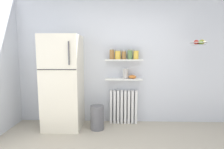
# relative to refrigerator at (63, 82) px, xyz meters

# --- Properties ---
(back_wall) EXTENTS (7.04, 0.10, 2.60)m
(back_wall) POSITION_rel_refrigerator_xyz_m (1.19, 0.37, 0.41)
(back_wall) COLOR silver
(back_wall) RESTS_ON ground_plane
(refrigerator) EXTENTS (0.69, 0.67, 1.77)m
(refrigerator) POSITION_rel_refrigerator_xyz_m (0.00, 0.00, 0.00)
(refrigerator) COLOR silver
(refrigerator) RESTS_ON ground_plane
(radiator) EXTENTS (0.56, 0.12, 0.68)m
(radiator) POSITION_rel_refrigerator_xyz_m (1.17, 0.24, -0.55)
(radiator) COLOR white
(radiator) RESTS_ON ground_plane
(wall_shelf_lower) EXTENTS (0.74, 0.22, 0.02)m
(wall_shelf_lower) POSITION_rel_refrigerator_xyz_m (1.17, 0.21, 0.04)
(wall_shelf_lower) COLOR white
(wall_shelf_upper) EXTENTS (0.74, 0.22, 0.02)m
(wall_shelf_upper) POSITION_rel_refrigerator_xyz_m (1.17, 0.21, 0.42)
(wall_shelf_upper) COLOR white
(storage_jar_0) EXTENTS (0.09, 0.09, 0.20)m
(storage_jar_0) POSITION_rel_refrigerator_xyz_m (0.93, 0.21, 0.53)
(storage_jar_0) COLOR olive
(storage_jar_0) RESTS_ON wall_shelf_upper
(storage_jar_1) EXTENTS (0.11, 0.11, 0.18)m
(storage_jar_1) POSITION_rel_refrigerator_xyz_m (1.05, 0.21, 0.52)
(storage_jar_1) COLOR yellow
(storage_jar_1) RESTS_ON wall_shelf_upper
(storage_jar_2) EXTENTS (0.08, 0.08, 0.17)m
(storage_jar_2) POSITION_rel_refrigerator_xyz_m (1.17, 0.21, 0.52)
(storage_jar_2) COLOR olive
(storage_jar_2) RESTS_ON wall_shelf_upper
(storage_jar_3) EXTENTS (0.10, 0.10, 0.19)m
(storage_jar_3) POSITION_rel_refrigerator_xyz_m (1.29, 0.21, 0.53)
(storage_jar_3) COLOR #5B7F4C
(storage_jar_3) RESTS_ON wall_shelf_upper
(storage_jar_4) EXTENTS (0.10, 0.10, 0.18)m
(storage_jar_4) POSITION_rel_refrigerator_xyz_m (1.41, 0.21, 0.52)
(storage_jar_4) COLOR yellow
(storage_jar_4) RESTS_ON wall_shelf_upper
(vase) EXTENTS (0.11, 0.11, 0.20)m
(vase) POSITION_rel_refrigerator_xyz_m (1.21, 0.21, 0.15)
(vase) COLOR #B2ADA8
(vase) RESTS_ON wall_shelf_lower
(shelf_bowl) EXTENTS (0.16, 0.16, 0.07)m
(shelf_bowl) POSITION_rel_refrigerator_xyz_m (1.34, 0.21, 0.08)
(shelf_bowl) COLOR orange
(shelf_bowl) RESTS_ON wall_shelf_lower
(trash_bin) EXTENTS (0.26, 0.26, 0.46)m
(trash_bin) POSITION_rel_refrigerator_xyz_m (0.66, -0.09, -0.66)
(trash_bin) COLOR slate
(trash_bin) RESTS_ON ground_plane
(hanging_fruit_basket) EXTENTS (0.30, 0.30, 0.10)m
(hanging_fruit_basket) POSITION_rel_refrigerator_xyz_m (2.51, -0.04, 0.74)
(hanging_fruit_basket) COLOR #B2B2B7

